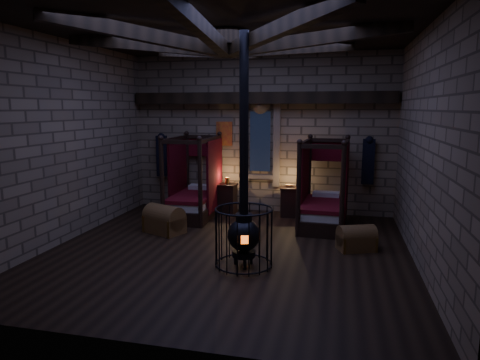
% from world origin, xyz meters
% --- Properties ---
extents(room, '(7.02, 7.02, 4.29)m').
position_xyz_m(room, '(-0.00, 0.09, 3.74)').
color(room, black).
rests_on(room, ground).
extents(bed_left, '(1.10, 2.01, 2.06)m').
position_xyz_m(bed_left, '(-1.54, 2.45, 0.51)').
color(bed_left, black).
rests_on(bed_left, ground).
extents(bed_right, '(1.13, 2.00, 2.04)m').
position_xyz_m(bed_right, '(1.76, 2.27, 0.50)').
color(bed_right, black).
rests_on(bed_right, ground).
extents(trunk_left, '(1.03, 0.86, 0.65)m').
position_xyz_m(trunk_left, '(-1.73, 0.91, 0.29)').
color(trunk_left, brown).
rests_on(trunk_left, ground).
extents(trunk_right, '(0.82, 0.68, 0.52)m').
position_xyz_m(trunk_right, '(2.47, 0.64, 0.23)').
color(trunk_right, brown).
rests_on(trunk_right, ground).
extents(nightstand_left, '(0.51, 0.49, 0.97)m').
position_xyz_m(nightstand_left, '(-0.81, 3.03, 0.41)').
color(nightstand_left, black).
rests_on(nightstand_left, ground).
extents(nightstand_right, '(0.54, 0.53, 0.83)m').
position_xyz_m(nightstand_right, '(0.85, 3.04, 0.39)').
color(nightstand_right, black).
rests_on(nightstand_right, ground).
extents(stove, '(1.03, 1.03, 4.05)m').
position_xyz_m(stove, '(0.48, -0.71, 0.63)').
color(stove, black).
rests_on(stove, ground).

